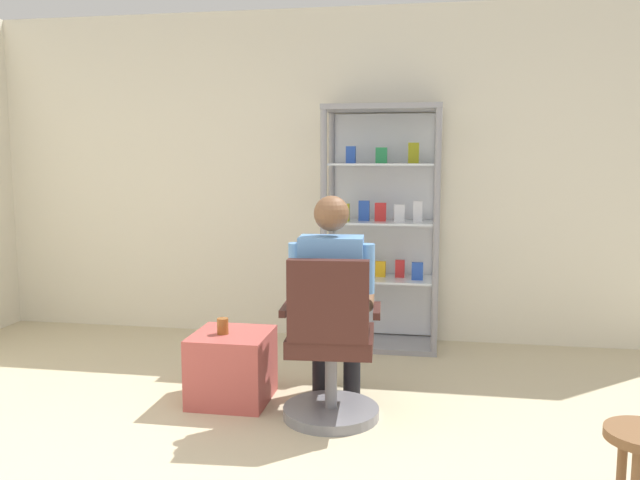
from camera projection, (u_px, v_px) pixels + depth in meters
The scene contains 6 objects.
back_wall at pixel (336, 176), 5.38m from camera, with size 6.00×0.10×2.70m, color silver.
display_cabinet_main at pixel (382, 226), 5.13m from camera, with size 0.90×0.45×1.90m.
office_chair at pixel (330, 354), 3.67m from camera, with size 0.58×0.56×0.96m.
seated_shopkeeper at pixel (333, 293), 3.79m from camera, with size 0.51×0.58×1.29m.
storage_crate at pixel (232, 367), 4.01m from camera, with size 0.46×0.48×0.43m, color #B24C47.
tea_glass at pixel (223, 326), 3.95m from camera, with size 0.07×0.07×0.10m, color brown.
Camera 1 is at (0.79, -2.35, 1.50)m, focal length 36.34 mm.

